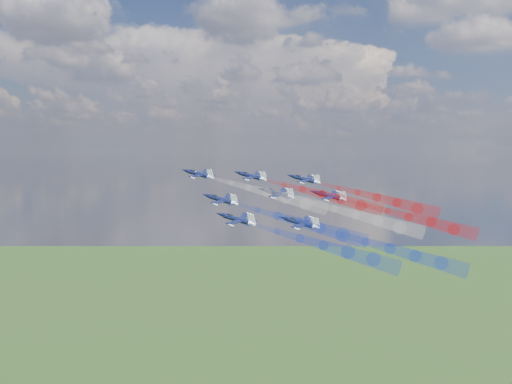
# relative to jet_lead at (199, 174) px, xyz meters

# --- Properties ---
(jet_lead) EXTENTS (13.40, 11.77, 6.95)m
(jet_lead) POSITION_rel_jet_lead_xyz_m (0.00, 0.00, 0.00)
(jet_lead) COLOR black
(trail_lead) EXTENTS (33.00, 13.05, 11.23)m
(trail_lead) POSITION_rel_jet_lead_xyz_m (20.25, -5.61, -4.49)
(trail_lead) COLOR white
(jet_inner_left) EXTENTS (13.40, 11.77, 6.95)m
(jet_inner_left) POSITION_rel_jet_lead_xyz_m (9.87, -13.42, -5.84)
(jet_inner_left) COLOR black
(trail_inner_left) EXTENTS (33.00, 13.05, 11.23)m
(trail_inner_left) POSITION_rel_jet_lead_xyz_m (30.13, -19.03, -10.33)
(trail_inner_left) COLOR blue
(jet_inner_right) EXTENTS (13.40, 11.77, 6.95)m
(jet_inner_right) POSITION_rel_jet_lead_xyz_m (13.66, 6.08, -0.69)
(jet_inner_right) COLOR black
(trail_inner_right) EXTENTS (33.00, 13.05, 11.23)m
(trail_inner_right) POSITION_rel_jet_lead_xyz_m (33.91, 0.47, -5.18)
(trail_inner_right) COLOR red
(jet_outer_left) EXTENTS (13.40, 11.77, 6.95)m
(jet_outer_left) POSITION_rel_jet_lead_xyz_m (16.59, -24.81, -9.35)
(jet_outer_left) COLOR black
(trail_outer_left) EXTENTS (33.00, 13.05, 11.23)m
(trail_outer_left) POSITION_rel_jet_lead_xyz_m (36.84, -30.42, -13.84)
(trail_outer_left) COLOR blue
(jet_center_third) EXTENTS (13.40, 11.77, 6.95)m
(jet_center_third) POSITION_rel_jet_lead_xyz_m (22.98, -5.68, -4.62)
(jet_center_third) COLOR black
(trail_center_third) EXTENTS (33.00, 13.05, 11.23)m
(trail_center_third) POSITION_rel_jet_lead_xyz_m (43.23, -11.30, -9.12)
(trail_center_third) COLOR white
(jet_outer_right) EXTENTS (13.40, 11.77, 6.95)m
(jet_outer_right) POSITION_rel_jet_lead_xyz_m (28.30, 10.93, -1.69)
(jet_outer_right) COLOR black
(trail_outer_right) EXTENTS (33.00, 13.05, 11.23)m
(trail_outer_right) POSITION_rel_jet_lead_xyz_m (48.55, 5.32, -6.18)
(trail_outer_right) COLOR red
(jet_rear_left) EXTENTS (13.40, 11.77, 6.95)m
(jet_rear_left) POSITION_rel_jet_lead_xyz_m (30.72, -19.76, -10.44)
(jet_rear_left) COLOR black
(trail_rear_left) EXTENTS (33.00, 13.05, 11.23)m
(trail_rear_left) POSITION_rel_jet_lead_xyz_m (50.97, -25.37, -14.93)
(trail_rear_left) COLOR blue
(jet_rear_right) EXTENTS (13.40, 11.77, 6.95)m
(jet_rear_right) POSITION_rel_jet_lead_xyz_m (36.00, 0.31, -5.53)
(jet_rear_right) COLOR black
(trail_rear_right) EXTENTS (33.00, 13.05, 11.23)m
(trail_rear_right) POSITION_rel_jet_lead_xyz_m (56.25, -5.30, -10.02)
(trail_rear_right) COLOR red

